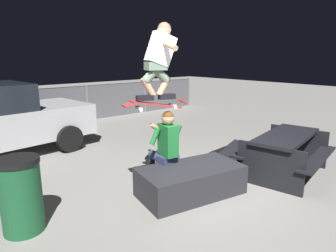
{
  "coord_description": "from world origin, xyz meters",
  "views": [
    {
      "loc": [
        -3.25,
        -3.0,
        2.11
      ],
      "look_at": [
        -0.28,
        0.39,
        1.05
      ],
      "focal_mm": 31.74,
      "sensor_mm": 36.0,
      "label": 1
    }
  ],
  "objects": [
    {
      "name": "trash_bin",
      "position": [
        -2.42,
        0.66,
        0.47
      ],
      "size": [
        0.51,
        0.51,
        0.94
      ],
      "color": "#19512D",
      "rests_on": "ground"
    },
    {
      "name": "kicker_ramp",
      "position": [
        1.81,
        0.54,
        0.05
      ],
      "size": [
        1.13,
        0.91,
        0.31
      ],
      "color": "black",
      "rests_on": "ground"
    },
    {
      "name": "fence_back",
      "position": [
        -0.0,
        6.19,
        0.64
      ],
      "size": [
        12.05,
        0.05,
        1.2
      ],
      "color": "slate",
      "rests_on": "ground"
    },
    {
      "name": "skater_airborne",
      "position": [
        -0.41,
        0.44,
        2.09
      ],
      "size": [
        0.64,
        0.88,
        1.12
      ],
      "color": "black"
    },
    {
      "name": "person_sitting_on_ledge",
      "position": [
        -0.26,
        0.5,
        0.71
      ],
      "size": [
        0.6,
        0.78,
        1.28
      ],
      "color": "#2D3856",
      "rests_on": "ground"
    },
    {
      "name": "skateboard",
      "position": [
        -0.47,
        0.46,
        1.4
      ],
      "size": [
        1.04,
        0.46,
        0.15
      ],
      "color": "#B72D2D"
    },
    {
      "name": "ground_plane",
      "position": [
        0.0,
        0.0,
        0.0
      ],
      "size": [
        40.0,
        40.0,
        0.0
      ],
      "primitive_type": "plane",
      "color": "gray"
    },
    {
      "name": "picnic_table_back",
      "position": [
        1.72,
        -0.54,
        0.5
      ],
      "size": [
        1.91,
        1.62,
        0.75
      ],
      "color": "black",
      "rests_on": "ground"
    },
    {
      "name": "ledge_box_main",
      "position": [
        -0.16,
        -0.0,
        0.22
      ],
      "size": [
        1.72,
        1.13,
        0.45
      ],
      "primitive_type": "cube",
      "rotation": [
        0.0,
        0.0,
        -0.2
      ],
      "color": "#28282D",
      "rests_on": "ground"
    }
  ]
}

